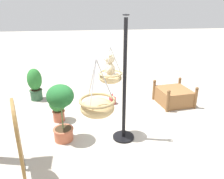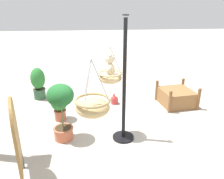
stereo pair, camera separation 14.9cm
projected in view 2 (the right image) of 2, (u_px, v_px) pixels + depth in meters
The scene contains 11 objects.
ground_plane at pixel (113, 134), 4.75m from camera, with size 40.00×40.00×0.00m, color #A8A093.
display_pole_central at pixel (124, 105), 4.33m from camera, with size 0.44×0.44×2.45m.
hanging_basket_with_teddy at pixel (110, 77), 4.25m from camera, with size 0.46×0.46×0.70m.
teddy_bear at pixel (109, 67), 4.17m from camera, with size 0.32×0.29×0.46m.
hanging_basket_left_high at pixel (93, 106), 2.74m from camera, with size 0.45×0.45×0.73m.
wooden_planter_box at pixel (176, 97), 6.05m from camera, with size 1.00×0.99×0.60m.
potted_plant_flowering_red at pixel (59, 104), 5.18m from camera, with size 0.40×0.40×0.71m.
potted_plant_tall_leafy at pixel (61, 106), 4.31m from camera, with size 0.52×0.52×1.20m.
potted_plant_bushy_green at pixel (38, 83), 6.36m from camera, with size 0.40×0.40×0.93m.
display_sign_board at pixel (16, 136), 3.17m from camera, with size 0.73×0.25×1.43m.
watering_can at pixel (115, 100), 6.16m from camera, with size 0.35×0.20×0.30m.
Camera 2 is at (-4.06, 0.45, 2.61)m, focal length 35.42 mm.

